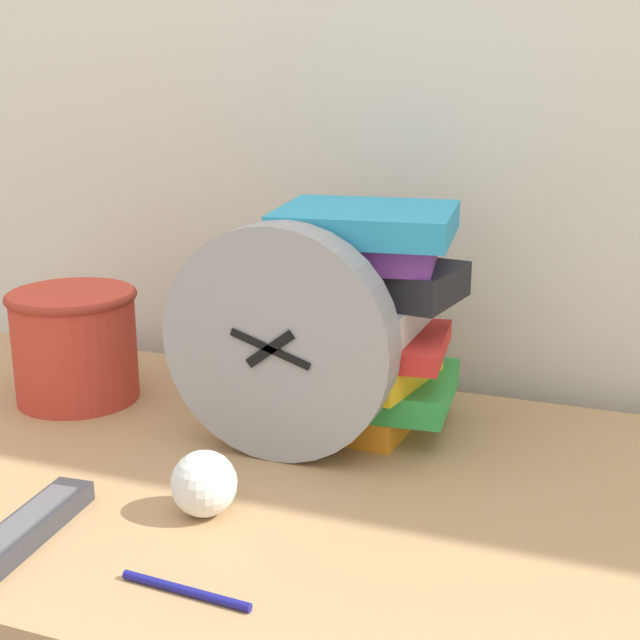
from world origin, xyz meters
TOP-DOWN VIEW (x-y plane):
  - wall_back at (0.00, 0.72)m, footprint 6.00×0.04m
  - desk_clock at (0.04, 0.37)m, footprint 0.27×0.05m
  - book_stack at (0.09, 0.49)m, footprint 0.25×0.21m
  - basket at (-0.28, 0.44)m, footprint 0.17×0.17m
  - tv_remote at (-0.11, 0.12)m, footprint 0.05×0.18m
  - crumpled_paper_ball at (0.02, 0.22)m, footprint 0.07×0.07m
  - pen at (0.07, 0.09)m, footprint 0.12×0.01m

SIDE VIEW (x-z plane):
  - pen at x=0.07m, z-range 0.72..0.72m
  - tv_remote at x=-0.11m, z-range 0.72..0.74m
  - crumpled_paper_ball at x=0.02m, z-range 0.72..0.78m
  - basket at x=-0.28m, z-range 0.72..0.87m
  - desk_clock at x=0.04m, z-range 0.72..0.98m
  - book_stack at x=0.09m, z-range 0.72..0.99m
  - wall_back at x=0.00m, z-range 0.00..2.40m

